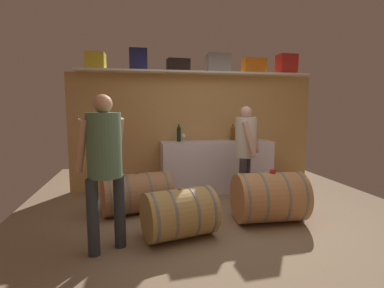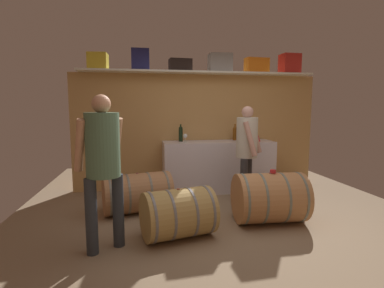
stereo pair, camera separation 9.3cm
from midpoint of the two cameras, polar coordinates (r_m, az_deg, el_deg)
The scene contains 21 objects.
ground_plane at distance 4.17m, azimuth 4.81°, elevation -13.93°, with size 5.68×7.54×0.02m, color #8C7458.
back_wall_panel at distance 5.50m, azimuth 0.25°, elevation 2.39°, with size 4.48×0.10×2.07m, color tan.
high_shelf_board at distance 5.37m, azimuth 0.59°, elevation 13.54°, with size 4.12×0.40×0.03m, color white.
toolcase_yellow at distance 5.31m, azimuth -18.56°, elevation 14.88°, with size 0.31×0.28×0.27m, color yellow.
toolcase_navy at distance 5.28m, azimuth -10.83°, elevation 15.66°, with size 0.30×0.22×0.36m, color navy.
toolcase_black at distance 5.32m, azimuth -3.19°, elevation 14.90°, with size 0.38×0.24×0.21m, color black.
toolcase_grey at distance 5.47m, azimuth 4.48°, elevation 15.24°, with size 0.40×0.29×0.32m, color gray.
toolcase_orange at distance 5.69m, azimuth 11.37°, elevation 14.54°, with size 0.42×0.19×0.27m, color orange.
toolcase_red at distance 5.97m, azimuth 17.27°, elevation 14.43°, with size 0.33×0.27×0.35m, color red.
work_cabinet at distance 5.32m, azimuth 4.18°, elevation -4.23°, with size 1.95×0.56×0.89m, color white.
wine_bottle_amber at distance 5.48m, azimuth 7.35°, elevation 2.13°, with size 0.08×0.08×0.30m.
wine_bottle_dark at distance 5.21m, azimuth -3.06°, elevation 2.02°, with size 0.07×0.07×0.30m.
wine_bottle_green at distance 5.23m, azimuth 8.29°, elevation 2.12°, with size 0.07×0.07×0.35m.
wine_glass at distance 5.08m, azimuth -2.18°, elevation 1.52°, with size 0.08×0.08×0.15m.
red_funnel at distance 5.38m, azimuth 11.57°, elevation 1.24°, with size 0.11×0.11×0.13m, color red.
wine_barrel_near at distance 4.02m, azimuth 14.01°, elevation -9.87°, with size 0.90×0.68×0.65m.
wine_barrel_far at distance 3.46m, azimuth -3.21°, elevation -13.17°, with size 0.89×0.72×0.57m.
wine_barrel_flank at distance 4.31m, azimuth -11.18°, elevation -9.26°, with size 1.02×0.73×0.57m.
tasting_cup at distance 3.95m, azimuth 14.60°, elevation -5.04°, with size 0.08×0.08×0.04m, color red.
winemaker_pouring at distance 3.11m, azimuth -17.33°, elevation -2.38°, with size 0.52×0.47×1.61m.
visitor_tasting at distance 4.56m, azimuth 9.76°, elevation -0.12°, with size 0.44×0.48×1.50m.
Camera 1 is at (-1.13, -3.19, 1.48)m, focal length 27.73 mm.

